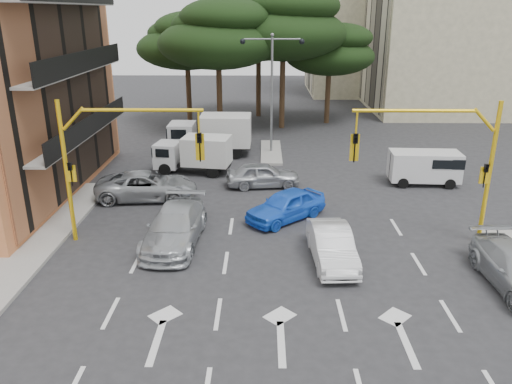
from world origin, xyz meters
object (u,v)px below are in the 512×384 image
at_px(car_white_hatch, 332,245).
at_px(van_white, 424,168).
at_px(street_lamp_center, 272,73).
at_px(signal_mast_left, 108,152).
at_px(car_silver_wagon, 175,227).
at_px(car_silver_cross_a, 147,186).
at_px(signal_mast_right, 448,154).
at_px(box_truck_a, 194,155).
at_px(box_truck_b, 211,135).
at_px(car_silver_cross_b, 263,175).
at_px(car_blue_compact, 286,205).

distance_m(car_white_hatch, van_white, 11.36).
height_order(street_lamp_center, car_white_hatch, street_lamp_center).
height_order(signal_mast_left, car_silver_wagon, signal_mast_left).
height_order(signal_mast_left, car_silver_cross_a, signal_mast_left).
distance_m(signal_mast_right, car_white_hatch, 5.95).
bearing_deg(box_truck_a, box_truck_b, -0.94).
distance_m(car_white_hatch, box_truck_a, 13.26).
height_order(car_silver_cross_b, box_truck_a, box_truck_a).
relative_size(street_lamp_center, box_truck_b, 1.40).
bearing_deg(box_truck_a, street_lamp_center, -38.02).
xyz_separation_m(street_lamp_center, van_white, (8.50, -6.42, -4.47)).
bearing_deg(street_lamp_center, van_white, -37.08).
height_order(car_silver_cross_a, car_silver_cross_b, car_silver_cross_a).
bearing_deg(car_white_hatch, car_silver_cross_a, 138.65).
xyz_separation_m(car_silver_wagon, car_silver_cross_b, (3.68, 7.29, -0.07)).
bearing_deg(car_blue_compact, car_silver_cross_a, -152.09).
relative_size(car_blue_compact, car_silver_cross_a, 0.80).
xyz_separation_m(signal_mast_right, box_truck_a, (-11.54, 9.53, -2.76)).
bearing_deg(box_truck_a, car_white_hatch, -140.33).
xyz_separation_m(car_silver_wagon, box_truck_b, (0.17, 13.79, 0.61)).
bearing_deg(box_truck_a, van_white, -89.83).
height_order(signal_mast_right, van_white, signal_mast_right).
relative_size(signal_mast_right, car_blue_compact, 1.45).
bearing_deg(signal_mast_right, car_blue_compact, 159.41).
height_order(car_blue_compact, car_silver_cross_b, car_blue_compact).
relative_size(street_lamp_center, car_white_hatch, 1.86).
height_order(car_white_hatch, van_white, van_white).
height_order(signal_mast_right, car_silver_wagon, signal_mast_right).
bearing_deg(car_silver_cross_a, car_white_hatch, -132.44).
bearing_deg(car_silver_cross_b, street_lamp_center, -10.87).
relative_size(street_lamp_center, van_white, 2.03).
xyz_separation_m(street_lamp_center, box_truck_b, (-4.07, -0.50, -4.06)).
height_order(box_truck_a, box_truck_b, box_truck_b).
height_order(street_lamp_center, van_white, street_lamp_center).
xyz_separation_m(signal_mast_left, car_silver_cross_a, (0.22, 5.01, -3.17)).
relative_size(signal_mast_right, car_silver_cross_b, 1.49).
relative_size(signal_mast_left, car_silver_cross_b, 1.49).
height_order(signal_mast_left, car_blue_compact, signal_mast_left).
distance_m(signal_mast_left, street_lamp_center, 15.65).
relative_size(signal_mast_right, van_white, 1.57).
height_order(car_blue_compact, box_truck_b, box_truck_b).
bearing_deg(car_silver_cross_a, box_truck_b, -20.84).
distance_m(signal_mast_right, signal_mast_left, 13.61).
xyz_separation_m(car_blue_compact, car_silver_cross_b, (-1.08, 4.65, -0.01)).
relative_size(signal_mast_right, box_truck_a, 1.31).
relative_size(car_white_hatch, van_white, 1.10).
relative_size(car_silver_cross_b, box_truck_b, 0.73).
height_order(street_lamp_center, box_truck_a, street_lamp_center).
height_order(street_lamp_center, car_silver_cross_a, street_lamp_center).
relative_size(car_silver_cross_a, car_silver_cross_b, 1.27).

